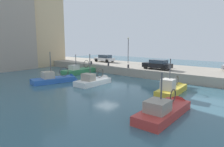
{
  "coord_description": "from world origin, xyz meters",
  "views": [
    {
      "loc": [
        -17.35,
        -15.09,
        5.22
      ],
      "look_at": [
        1.73,
        0.6,
        1.2
      ],
      "focal_mm": 31.61,
      "sensor_mm": 36.0,
      "label": 1
    }
  ],
  "objects_px": {
    "parked_car_white": "(105,58)",
    "mooring_bollard_north": "(91,63)",
    "fishing_boat_white": "(95,83)",
    "fishing_boat_yellow": "(172,92)",
    "mooring_bollard_south": "(128,66)",
    "fishing_boat_green": "(81,73)",
    "mooring_bollard_mid": "(108,64)",
    "fishing_boat_red": "(166,113)",
    "parked_car_black": "(157,64)",
    "fishing_boat_blue": "(57,81)",
    "quay_streetlamp": "(128,46)"
  },
  "relations": [
    {
      "from": "fishing_boat_yellow",
      "to": "parked_car_black",
      "type": "height_order",
      "value": "fishing_boat_yellow"
    },
    {
      "from": "fishing_boat_blue",
      "to": "parked_car_black",
      "type": "distance_m",
      "value": 14.42
    },
    {
      "from": "fishing_boat_white",
      "to": "fishing_boat_yellow",
      "type": "relative_size",
      "value": 0.89
    },
    {
      "from": "fishing_boat_yellow",
      "to": "fishing_boat_green",
      "type": "xyz_separation_m",
      "value": [
        2.7,
        16.97,
        -0.06
      ]
    },
    {
      "from": "fishing_boat_green",
      "to": "quay_streetlamp",
      "type": "xyz_separation_m",
      "value": [
        8.54,
        -3.58,
        4.36
      ]
    },
    {
      "from": "fishing_boat_red",
      "to": "parked_car_black",
      "type": "distance_m",
      "value": 15.46
    },
    {
      "from": "parked_car_black",
      "to": "mooring_bollard_south",
      "type": "xyz_separation_m",
      "value": [
        -1.63,
        4.05,
        -0.45
      ]
    },
    {
      "from": "mooring_bollard_south",
      "to": "mooring_bollard_mid",
      "type": "relative_size",
      "value": 1.0
    },
    {
      "from": "fishing_boat_white",
      "to": "parked_car_white",
      "type": "xyz_separation_m",
      "value": [
        12.07,
        9.17,
        1.8
      ]
    },
    {
      "from": "fishing_boat_white",
      "to": "quay_streetlamp",
      "type": "relative_size",
      "value": 1.13
    },
    {
      "from": "fishing_boat_blue",
      "to": "parked_car_black",
      "type": "bearing_deg",
      "value": -36.63
    },
    {
      "from": "fishing_boat_yellow",
      "to": "mooring_bollard_mid",
      "type": "distance_m",
      "value": 14.59
    },
    {
      "from": "fishing_boat_yellow",
      "to": "mooring_bollard_north",
      "type": "height_order",
      "value": "fishing_boat_yellow"
    },
    {
      "from": "fishing_boat_white",
      "to": "mooring_bollard_south",
      "type": "distance_m",
      "value": 7.6
    },
    {
      "from": "fishing_boat_green",
      "to": "quay_streetlamp",
      "type": "relative_size",
      "value": 1.44
    },
    {
      "from": "quay_streetlamp",
      "to": "mooring_bollard_south",
      "type": "bearing_deg",
      "value": -144.88
    },
    {
      "from": "quay_streetlamp",
      "to": "fishing_boat_yellow",
      "type": "bearing_deg",
      "value": -130.03
    },
    {
      "from": "parked_car_black",
      "to": "mooring_bollard_mid",
      "type": "bearing_deg",
      "value": 101.45
    },
    {
      "from": "fishing_boat_blue",
      "to": "mooring_bollard_south",
      "type": "distance_m",
      "value": 10.92
    },
    {
      "from": "fishing_boat_red",
      "to": "mooring_bollard_mid",
      "type": "distance_m",
      "value": 19.52
    },
    {
      "from": "fishing_boat_yellow",
      "to": "mooring_bollard_south",
      "type": "xyz_separation_m",
      "value": [
        5.6,
        9.41,
        1.32
      ]
    },
    {
      "from": "fishing_boat_white",
      "to": "fishing_boat_yellow",
      "type": "distance_m",
      "value": 9.37
    },
    {
      "from": "parked_car_white",
      "to": "fishing_boat_red",
      "type": "bearing_deg",
      "value": -128.76
    },
    {
      "from": "mooring_bollard_mid",
      "to": "fishing_boat_yellow",
      "type": "bearing_deg",
      "value": -112.65
    },
    {
      "from": "fishing_boat_blue",
      "to": "fishing_boat_red",
      "type": "distance_m",
      "value": 16.1
    },
    {
      "from": "parked_car_black",
      "to": "mooring_bollard_south",
      "type": "relative_size",
      "value": 7.66
    },
    {
      "from": "parked_car_white",
      "to": "fishing_boat_blue",
      "type": "bearing_deg",
      "value": -162.9
    },
    {
      "from": "fishing_boat_blue",
      "to": "fishing_boat_yellow",
      "type": "xyz_separation_m",
      "value": [
        4.26,
        -13.9,
        0.03
      ]
    },
    {
      "from": "mooring_bollard_north",
      "to": "quay_streetlamp",
      "type": "bearing_deg",
      "value": -35.47
    },
    {
      "from": "fishing_boat_green",
      "to": "mooring_bollard_south",
      "type": "xyz_separation_m",
      "value": [
        2.89,
        -7.56,
        1.38
      ]
    },
    {
      "from": "mooring_bollard_mid",
      "to": "parked_car_white",
      "type": "bearing_deg",
      "value": 47.07
    },
    {
      "from": "fishing_boat_blue",
      "to": "mooring_bollard_mid",
      "type": "height_order",
      "value": "fishing_boat_blue"
    },
    {
      "from": "fishing_boat_blue",
      "to": "mooring_bollard_mid",
      "type": "distance_m",
      "value": 9.96
    },
    {
      "from": "mooring_bollard_north",
      "to": "mooring_bollard_south",
      "type": "bearing_deg",
      "value": -90.0
    },
    {
      "from": "fishing_boat_green",
      "to": "mooring_bollard_mid",
      "type": "relative_size",
      "value": 12.65
    },
    {
      "from": "parked_car_white",
      "to": "mooring_bollard_north",
      "type": "relative_size",
      "value": 7.6
    },
    {
      "from": "mooring_bollard_mid",
      "to": "quay_streetlamp",
      "type": "bearing_deg",
      "value": -0.26
    },
    {
      "from": "fishing_boat_blue",
      "to": "fishing_boat_red",
      "type": "xyz_separation_m",
      "value": [
        -1.95,
        -15.98,
        -0.0
      ]
    },
    {
      "from": "fishing_boat_white",
      "to": "fishing_boat_yellow",
      "type": "xyz_separation_m",
      "value": [
        1.88,
        -9.18,
        0.03
      ]
    },
    {
      "from": "fishing_boat_white",
      "to": "mooring_bollard_mid",
      "type": "xyz_separation_m",
      "value": [
        7.48,
        4.23,
        1.36
      ]
    },
    {
      "from": "parked_car_black",
      "to": "fishing_boat_red",
      "type": "bearing_deg",
      "value": -151.02
    },
    {
      "from": "fishing_boat_white",
      "to": "fishing_boat_green",
      "type": "xyz_separation_m",
      "value": [
        4.59,
        7.79,
        -0.02
      ]
    },
    {
      "from": "mooring_bollard_south",
      "to": "quay_streetlamp",
      "type": "distance_m",
      "value": 7.52
    },
    {
      "from": "fishing_boat_red",
      "to": "parked_car_white",
      "type": "distance_m",
      "value": 26.25
    },
    {
      "from": "mooring_bollard_south",
      "to": "fishing_boat_green",
      "type": "bearing_deg",
      "value": 110.93
    },
    {
      "from": "fishing_boat_blue",
      "to": "quay_streetlamp",
      "type": "bearing_deg",
      "value": -1.92
    },
    {
      "from": "fishing_boat_red",
      "to": "fishing_boat_green",
      "type": "distance_m",
      "value": 21.03
    },
    {
      "from": "fishing_boat_white",
      "to": "fishing_boat_red",
      "type": "bearing_deg",
      "value": -111.03
    },
    {
      "from": "fishing_boat_white",
      "to": "parked_car_black",
      "type": "height_order",
      "value": "fishing_boat_white"
    },
    {
      "from": "fishing_boat_yellow",
      "to": "mooring_bollard_north",
      "type": "relative_size",
      "value": 11.12
    }
  ]
}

